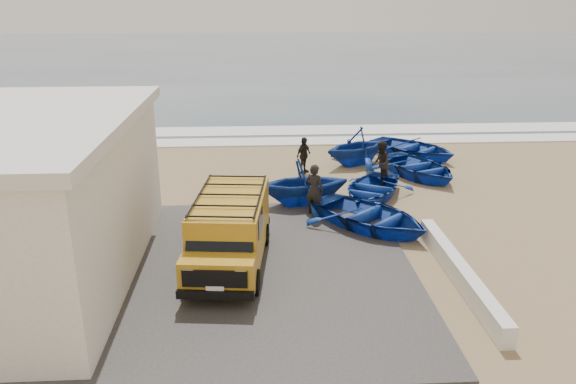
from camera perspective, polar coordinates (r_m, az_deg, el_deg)
name	(u,v)px	position (r m, az deg, el deg)	size (l,w,h in m)	color
ground	(265,239)	(17.27, -2.36, -4.84)	(160.00, 160.00, 0.00)	#927A55
slab	(193,271)	(15.56, -9.67, -7.89)	(12.00, 10.00, 0.05)	#3F3C3A
ocean	(256,55)	(72.10, -3.25, 13.73)	(180.00, 88.00, 0.01)	#385166
surf_line	(260,142)	(28.63, -2.83, 5.11)	(180.00, 1.60, 0.06)	white
surf_wash	(260,131)	(31.06, -2.89, 6.23)	(180.00, 2.20, 0.04)	white
parapet	(460,273)	(15.36, 17.03, -7.84)	(0.35, 6.00, 0.55)	silver
van	(230,229)	(15.37, -5.96, -3.72)	(2.30, 4.84, 2.01)	gold
boat_near_left	(369,216)	(18.09, 8.26, -2.39)	(2.98, 4.18, 0.86)	#143A9E
boat_near_right	(371,188)	(20.79, 8.47, 0.36)	(2.61, 3.65, 0.76)	#143A9E
boat_mid_left	(304,183)	(19.74, 1.60, 0.97)	(2.77, 3.21, 1.69)	#143A9E
boat_mid_right	(418,167)	(23.63, 13.11, 2.49)	(2.87, 4.02, 0.83)	#143A9E
boat_far_left	(357,146)	(24.80, 6.98, 4.66)	(2.74, 3.18, 1.67)	#143A9E
boat_far_right	(413,148)	(26.47, 12.56, 4.37)	(2.98, 4.17, 0.86)	#143A9E
fisherman_front	(314,190)	(18.82, 2.69, 0.19)	(0.66, 0.43, 1.80)	black
fisherman_middle	(381,164)	(22.08, 9.39, 2.85)	(0.87, 0.68, 1.79)	black
fisherman_back	(304,155)	(23.47, 1.60, 3.77)	(0.90, 0.37, 1.53)	black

